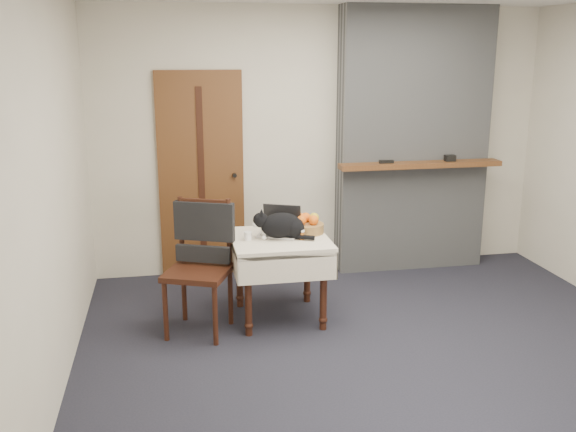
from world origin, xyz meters
name	(u,v)px	position (x,y,z in m)	size (l,w,h in m)	color
ground	(382,350)	(0.00, 0.00, 0.00)	(4.50, 4.50, 0.00)	black
room_shell	(370,107)	(0.00, 0.46, 1.76)	(4.52, 4.01, 2.61)	beige
door	(201,175)	(-1.20, 1.97, 1.00)	(0.82, 0.10, 2.00)	brown
chimney	(413,141)	(0.90, 1.85, 1.30)	(1.62, 0.48, 2.60)	gray
side_table	(280,251)	(-0.65, 0.74, 0.59)	(0.78, 0.78, 0.70)	#33160E
laptop	(280,227)	(-0.62, 0.84, 0.76)	(0.40, 0.38, 0.24)	#B7B7BC
cat	(282,226)	(-0.63, 0.71, 0.80)	(0.49, 0.25, 0.24)	black
cream_jar	(248,236)	(-0.91, 0.71, 0.74)	(0.06, 0.06, 0.07)	white
pill_bottle	(302,235)	(-0.48, 0.64, 0.74)	(0.04, 0.04, 0.08)	#9B4C13
fruit_basket	(307,225)	(-0.40, 0.84, 0.76)	(0.28, 0.28, 0.16)	#9E8140
desk_clutter	(296,236)	(-0.51, 0.76, 0.70)	(0.13, 0.01, 0.01)	black
chair	(202,247)	(-1.28, 0.68, 0.67)	(0.61, 0.61, 1.05)	#33160E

